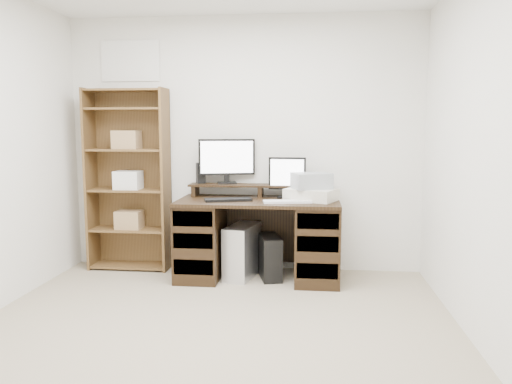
% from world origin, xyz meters
% --- Properties ---
extents(room, '(3.54, 4.04, 2.54)m').
position_xyz_m(room, '(-0.00, 0.00, 1.25)').
color(room, tan).
rests_on(room, ground).
extents(desk, '(1.50, 0.70, 0.75)m').
position_xyz_m(desk, '(0.19, 1.64, 0.39)').
color(desk, black).
rests_on(desk, ground).
extents(riser_shelf, '(1.40, 0.22, 0.12)m').
position_xyz_m(riser_shelf, '(0.19, 1.85, 0.84)').
color(riser_shelf, black).
rests_on(riser_shelf, desk).
extents(monitor_wide, '(0.54, 0.20, 0.44)m').
position_xyz_m(monitor_wide, '(-0.15, 1.90, 1.11)').
color(monitor_wide, black).
rests_on(monitor_wide, riser_shelf).
extents(monitor_small, '(0.36, 0.14, 0.39)m').
position_xyz_m(monitor_small, '(0.44, 1.81, 0.96)').
color(monitor_small, black).
rests_on(monitor_small, desk).
extents(speaker, '(0.11, 0.11, 0.20)m').
position_xyz_m(speaker, '(-0.41, 1.89, 0.97)').
color(speaker, black).
rests_on(speaker, riser_shelf).
extents(keyboard_black, '(0.46, 0.27, 0.02)m').
position_xyz_m(keyboard_black, '(-0.08, 1.53, 0.76)').
color(keyboard_black, black).
rests_on(keyboard_black, desk).
extents(keyboard_white, '(0.45, 0.20, 0.02)m').
position_xyz_m(keyboard_white, '(0.46, 1.49, 0.76)').
color(keyboard_white, white).
rests_on(keyboard_white, desk).
extents(mouse, '(0.10, 0.08, 0.04)m').
position_xyz_m(mouse, '(0.79, 1.52, 0.77)').
color(mouse, white).
rests_on(mouse, desk).
extents(printer, '(0.53, 0.47, 0.11)m').
position_xyz_m(printer, '(0.68, 1.65, 0.80)').
color(printer, beige).
rests_on(printer, desk).
extents(basket, '(0.40, 0.34, 0.14)m').
position_xyz_m(basket, '(0.68, 1.65, 0.93)').
color(basket, gray).
rests_on(basket, printer).
extents(tower_silver, '(0.32, 0.54, 0.50)m').
position_xyz_m(tower_silver, '(0.03, 1.65, 0.25)').
color(tower_silver, silver).
rests_on(tower_silver, ground).
extents(tower_black, '(0.27, 0.44, 0.41)m').
position_xyz_m(tower_black, '(0.29, 1.65, 0.20)').
color(tower_black, black).
rests_on(tower_black, ground).
extents(bookshelf, '(0.80, 0.30, 1.80)m').
position_xyz_m(bookshelf, '(-1.14, 1.86, 0.92)').
color(bookshelf, brown).
rests_on(bookshelf, ground).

